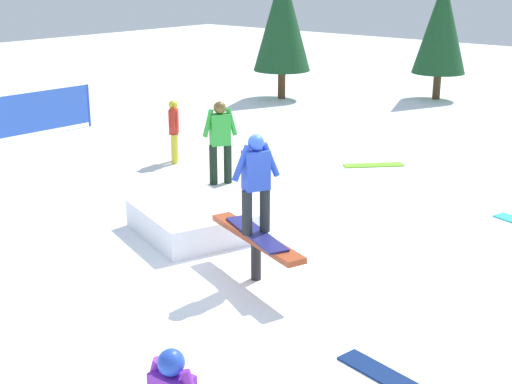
{
  "coord_description": "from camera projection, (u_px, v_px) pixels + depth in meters",
  "views": [
    {
      "loc": [
        5.75,
        -6.75,
        4.1
      ],
      "look_at": [
        0.0,
        0.0,
        1.25
      ],
      "focal_mm": 50.0,
      "sensor_mm": 36.0,
      "label": 1
    }
  ],
  "objects": [
    {
      "name": "rail_feature",
      "position": [
        256.0,
        242.0,
        9.53
      ],
      "size": [
        1.97,
        0.9,
        0.65
      ],
      "rotation": [
        0.0,
        0.0,
        -0.33
      ],
      "color": "black",
      "rests_on": "ground"
    },
    {
      "name": "safety_fence",
      "position": [
        22.0,
        114.0,
        17.26
      ],
      "size": [
        0.2,
        3.86,
        1.1
      ],
      "rotation": [
        0.0,
        0.0,
        4.68
      ],
      "color": "blue",
      "rests_on": "ground"
    },
    {
      "name": "pine_tree_far",
      "position": [
        282.0,
        19.0,
        21.85
      ],
      "size": [
        1.78,
        1.78,
        4.04
      ],
      "color": "#4C331E",
      "rests_on": "ground"
    },
    {
      "name": "main_rider_on_rail",
      "position": [
        256.0,
        186.0,
        9.29
      ],
      "size": [
        1.4,
        0.85,
        1.37
      ],
      "rotation": [
        0.0,
        0.0,
        -0.43
      ],
      "color": "navy",
      "rests_on": "rail_feature"
    },
    {
      "name": "pine_tree_near",
      "position": [
        441.0,
        26.0,
        21.79
      ],
      "size": [
        1.64,
        1.64,
        3.74
      ],
      "color": "#4C331E",
      "rests_on": "ground"
    },
    {
      "name": "bystander_green",
      "position": [
        220.0,
        138.0,
        13.62
      ],
      "size": [
        0.44,
        0.64,
        1.62
      ],
      "rotation": [
        0.0,
        0.0,
        1.02
      ],
      "color": "black",
      "rests_on": "ground"
    },
    {
      "name": "snow_kicker_ramp",
      "position": [
        192.0,
        221.0,
        11.25
      ],
      "size": [
        2.19,
        2.0,
        0.44
      ],
      "primitive_type": "cube",
      "rotation": [
        0.0,
        0.0,
        -0.33
      ],
      "color": "white",
      "rests_on": "ground"
    },
    {
      "name": "loose_snowboard_lime",
      "position": [
        374.0,
        165.0,
        15.11
      ],
      "size": [
        1.07,
        1.12,
        0.02
      ],
      "primitive_type": "cube",
      "rotation": [
        0.0,
        0.0,
        3.96
      ],
      "color": "#81D12B",
      "rests_on": "ground"
    },
    {
      "name": "ground_plane",
      "position": [
        256.0,
        279.0,
        9.7
      ],
      "size": [
        60.0,
        60.0,
        0.0
      ],
      "primitive_type": "plane",
      "color": "white"
    },
    {
      "name": "bystander_red",
      "position": [
        174.0,
        128.0,
        15.15
      ],
      "size": [
        0.45,
        0.49,
        1.35
      ],
      "rotation": [
        0.0,
        0.0,
        5.44
      ],
      "color": "gold",
      "rests_on": "ground"
    },
    {
      "name": "loose_snowboard_navy",
      "position": [
        399.0,
        383.0,
        7.27
      ],
      "size": [
        1.53,
        0.53,
        0.02
      ],
      "primitive_type": "cube",
      "rotation": [
        0.0,
        0.0,
        2.97
      ],
      "color": "navy",
      "rests_on": "ground"
    }
  ]
}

